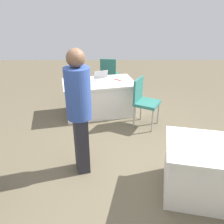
{
  "coord_description": "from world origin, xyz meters",
  "views": [
    {
      "loc": [
        0.21,
        2.72,
        2.33
      ],
      "look_at": [
        0.18,
        -0.23,
        0.9
      ],
      "focal_mm": 37.18,
      "sensor_mm": 36.0,
      "label": 1
    }
  ],
  "objects_px": {
    "person_organiser": "(79,108)",
    "scissors_red": "(118,80)",
    "table_foreground": "(99,97)",
    "laptop_silver": "(103,79)",
    "chair_back_row": "(109,73)",
    "chair_near_front": "(144,99)",
    "yarn_ball": "(79,83)"
  },
  "relations": [
    {
      "from": "person_organiser",
      "to": "scissors_red",
      "type": "bearing_deg",
      "value": -31.51
    },
    {
      "from": "table_foreground",
      "to": "scissors_red",
      "type": "height_order",
      "value": "scissors_red"
    },
    {
      "from": "chair_back_row",
      "to": "table_foreground",
      "type": "bearing_deg",
      "value": -90.41
    },
    {
      "from": "table_foreground",
      "to": "laptop_silver",
      "type": "relative_size",
      "value": 4.18
    },
    {
      "from": "person_organiser",
      "to": "laptop_silver",
      "type": "relative_size",
      "value": 4.48
    },
    {
      "from": "chair_near_front",
      "to": "scissors_red",
      "type": "relative_size",
      "value": 5.42
    },
    {
      "from": "laptop_silver",
      "to": "scissors_red",
      "type": "height_order",
      "value": "laptop_silver"
    },
    {
      "from": "scissors_red",
      "to": "yarn_ball",
      "type": "bearing_deg",
      "value": -115.12
    },
    {
      "from": "chair_near_front",
      "to": "laptop_silver",
      "type": "xyz_separation_m",
      "value": [
        0.83,
        -0.66,
        0.21
      ]
    },
    {
      "from": "chair_near_front",
      "to": "scissors_red",
      "type": "bearing_deg",
      "value": -117.07
    },
    {
      "from": "chair_back_row",
      "to": "yarn_ball",
      "type": "xyz_separation_m",
      "value": [
        0.6,
        1.56,
        0.25
      ]
    },
    {
      "from": "yarn_ball",
      "to": "chair_back_row",
      "type": "bearing_deg",
      "value": -111.1
    },
    {
      "from": "scissors_red",
      "to": "chair_near_front",
      "type": "bearing_deg",
      "value": -14.19
    },
    {
      "from": "table_foreground",
      "to": "yarn_ball",
      "type": "height_order",
      "value": "yarn_ball"
    },
    {
      "from": "table_foreground",
      "to": "laptop_silver",
      "type": "distance_m",
      "value": 0.42
    },
    {
      "from": "chair_back_row",
      "to": "person_organiser",
      "type": "relative_size",
      "value": 0.52
    },
    {
      "from": "chair_near_front",
      "to": "person_organiser",
      "type": "height_order",
      "value": "person_organiser"
    },
    {
      "from": "chair_back_row",
      "to": "scissors_red",
      "type": "distance_m",
      "value": 1.24
    },
    {
      "from": "person_organiser",
      "to": "laptop_silver",
      "type": "xyz_separation_m",
      "value": [
        -0.26,
        -2.04,
        -0.25
      ]
    },
    {
      "from": "table_foreground",
      "to": "person_organiser",
      "type": "bearing_deg",
      "value": 84.98
    },
    {
      "from": "person_organiser",
      "to": "laptop_silver",
      "type": "height_order",
      "value": "person_organiser"
    },
    {
      "from": "person_organiser",
      "to": "scissors_red",
      "type": "distance_m",
      "value": 2.19
    },
    {
      "from": "yarn_ball",
      "to": "scissors_red",
      "type": "bearing_deg",
      "value": -155.85
    },
    {
      "from": "chair_near_front",
      "to": "laptop_silver",
      "type": "relative_size",
      "value": 2.41
    },
    {
      "from": "person_organiser",
      "to": "yarn_ball",
      "type": "relative_size",
      "value": 15.42
    },
    {
      "from": "laptop_silver",
      "to": "chair_near_front",
      "type": "bearing_deg",
      "value": 118.83
    },
    {
      "from": "table_foreground",
      "to": "yarn_ball",
      "type": "relative_size",
      "value": 14.39
    },
    {
      "from": "table_foreground",
      "to": "scissors_red",
      "type": "bearing_deg",
      "value": -163.58
    },
    {
      "from": "table_foreground",
      "to": "chair_back_row",
      "type": "distance_m",
      "value": 1.35
    },
    {
      "from": "yarn_ball",
      "to": "scissors_red",
      "type": "height_order",
      "value": "yarn_ball"
    },
    {
      "from": "chair_back_row",
      "to": "laptop_silver",
      "type": "distance_m",
      "value": 1.28
    },
    {
      "from": "person_organiser",
      "to": "chair_near_front",
      "type": "bearing_deg",
      "value": -53.96
    }
  ]
}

